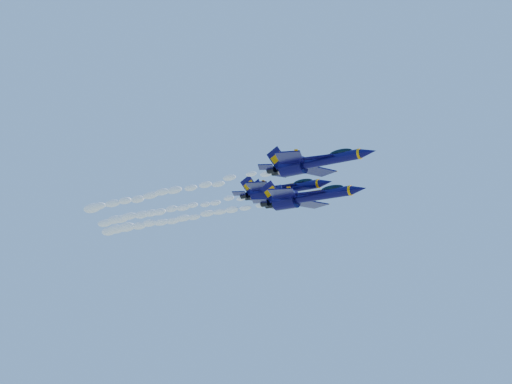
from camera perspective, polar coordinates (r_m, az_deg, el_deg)
The scene contains 6 objects.
jet_lead at distance 74.31m, azimuth 5.75°, elevation 2.98°, with size 15.25×12.51×5.67m.
smoke_trail_jet_lead at distance 88.64m, azimuth -9.02°, elevation -0.09°, with size 38.30×1.58×1.42m, color white.
jet_second at distance 87.89m, azimuth 5.00°, elevation -0.50°, with size 17.62×14.45×6.55m.
smoke_trail_jet_second at distance 102.94m, azimuth -8.12°, elevation -2.75°, with size 38.30×1.82×1.64m, color white.
jet_third at distance 97.05m, azimuth 2.41°, elevation 0.23°, with size 17.42×14.29×6.47m.
smoke_trail_jet_third at distance 112.67m, azimuth -9.21°, elevation -1.92°, with size 38.30×1.80×1.62m, color white.
Camera 1 is at (49.80, -75.91, 129.11)m, focal length 40.00 mm.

